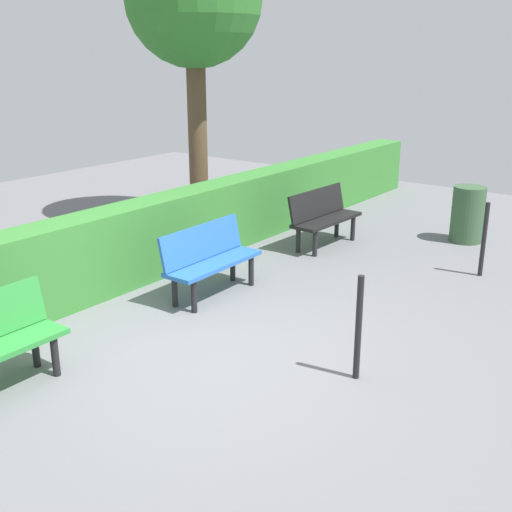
{
  "coord_description": "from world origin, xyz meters",
  "views": [
    {
      "loc": [
        4.12,
        3.82,
        2.88
      ],
      "look_at": [
        -1.54,
        -0.43,
        0.55
      ],
      "focal_mm": 44.19,
      "sensor_mm": 36.0,
      "label": 1
    }
  ],
  "objects_px": {
    "bench_blue": "(209,257)",
    "trash_bin": "(468,214)",
    "tree_near": "(194,1)",
    "bench_black": "(323,215)"
  },
  "relations": [
    {
      "from": "bench_blue",
      "to": "tree_near",
      "type": "height_order",
      "value": "tree_near"
    },
    {
      "from": "tree_near",
      "to": "trash_bin",
      "type": "height_order",
      "value": "tree_near"
    },
    {
      "from": "bench_blue",
      "to": "trash_bin",
      "type": "xyz_separation_m",
      "value": [
        -4.12,
        1.73,
        -0.04
      ]
    },
    {
      "from": "tree_near",
      "to": "trash_bin",
      "type": "xyz_separation_m",
      "value": [
        -1.66,
        4.1,
        -3.17
      ]
    },
    {
      "from": "tree_near",
      "to": "trash_bin",
      "type": "distance_m",
      "value": 5.44
    },
    {
      "from": "bench_blue",
      "to": "tree_near",
      "type": "xyz_separation_m",
      "value": [
        -2.46,
        -2.37,
        3.13
      ]
    },
    {
      "from": "bench_blue",
      "to": "trash_bin",
      "type": "distance_m",
      "value": 4.47
    },
    {
      "from": "bench_black",
      "to": "trash_bin",
      "type": "bearing_deg",
      "value": 134.85
    },
    {
      "from": "bench_black",
      "to": "trash_bin",
      "type": "xyz_separation_m",
      "value": [
        -1.53,
        1.69,
        -0.04
      ]
    },
    {
      "from": "bench_black",
      "to": "bench_blue",
      "type": "xyz_separation_m",
      "value": [
        2.59,
        -0.04,
        0.0
      ]
    }
  ]
}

